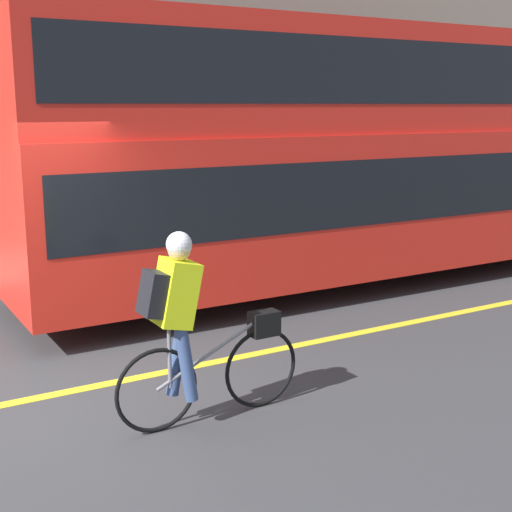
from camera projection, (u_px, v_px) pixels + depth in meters
name	position (u px, v px, depth m)	size (l,w,h in m)	color
ground_plane	(30.00, 405.00, 6.46)	(80.00, 80.00, 0.00)	#38383A
road_center_line	(27.00, 400.00, 6.57)	(50.00, 0.14, 0.01)	yellow
bus	(338.00, 145.00, 10.57)	(9.76, 2.58, 3.75)	black
cyclist_on_bike	(191.00, 323.00, 5.92)	(1.73, 0.32, 1.68)	black
trash_bin	(357.00, 205.00, 14.55)	(0.59, 0.59, 1.04)	#262628
street_sign_post	(257.00, 166.00, 13.17)	(0.36, 0.09, 2.55)	#59595B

